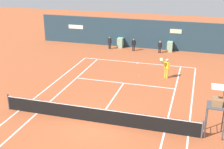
{
  "coord_description": "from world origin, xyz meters",
  "views": [
    {
      "loc": [
        5.32,
        -14.77,
        8.96
      ],
      "look_at": [
        -0.83,
        5.95,
        0.8
      ],
      "focal_mm": 48.09,
      "sensor_mm": 36.0,
      "label": 1
    }
  ],
  "objects": [
    {
      "name": "umpire_chair",
      "position": [
        6.61,
        0.54,
        1.89
      ],
      "size": [
        1.0,
        1.0,
        2.88
      ],
      "rotation": [
        0.0,
        0.0,
        1.57
      ],
      "color": "#47474C",
      "rests_on": "ground_plane"
    },
    {
      "name": "ball_kid_right_post",
      "position": [
        -1.27,
        15.54,
        0.76
      ],
      "size": [
        0.44,
        0.21,
        1.32
      ],
      "rotation": [
        0.0,
        0.0,
        3.3
      ],
      "color": "black",
      "rests_on": "ground_plane"
    },
    {
      "name": "tennis_ball_mid_court",
      "position": [
        0.85,
        8.26,
        0.03
      ],
      "size": [
        0.07,
        0.07,
        0.07
      ],
      "primitive_type": "sphere",
      "color": "#CCE033",
      "rests_on": "ground_plane"
    },
    {
      "name": "sponsor_back_wall",
      "position": [
        -0.01,
        16.98,
        1.52
      ],
      "size": [
        25.0,
        1.02,
        3.12
      ],
      "color": "#233D4C",
      "rests_on": "ground_plane"
    },
    {
      "name": "player_on_baseline",
      "position": [
        3.04,
        8.47,
        0.97
      ],
      "size": [
        0.82,
        0.65,
        1.84
      ],
      "rotation": [
        0.0,
        0.0,
        2.74
      ],
      "color": "yellow",
      "rests_on": "ground_plane"
    },
    {
      "name": "tennis_net",
      "position": [
        0.0,
        0.0,
        0.51
      ],
      "size": [
        12.1,
        0.1,
        1.07
      ],
      "color": "#4C4C51",
      "rests_on": "ground_plane"
    },
    {
      "name": "tennis_ball_near_service_line",
      "position": [
        -3.74,
        3.81,
        0.03
      ],
      "size": [
        0.07,
        0.07,
        0.07
      ],
      "primitive_type": "sphere",
      "color": "#CCE033",
      "rests_on": "ground_plane"
    },
    {
      "name": "ground_plane",
      "position": [
        -0.0,
        0.58,
        0.0
      ],
      "size": [
        80.0,
        80.0,
        0.01
      ],
      "color": "#A8512D"
    },
    {
      "name": "ball_kid_centre_post",
      "position": [
        -3.94,
        15.54,
        0.78
      ],
      "size": [
        0.44,
        0.23,
        1.35
      ],
      "rotation": [
        0.0,
        0.0,
        2.95
      ],
      "color": "black",
      "rests_on": "ground_plane"
    },
    {
      "name": "ball_kid_left_post",
      "position": [
        1.51,
        15.54,
        0.74
      ],
      "size": [
        0.42,
        0.21,
        1.28
      ],
      "rotation": [
        0.0,
        0.0,
        2.95
      ],
      "color": "black",
      "rests_on": "ground_plane"
    }
  ]
}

